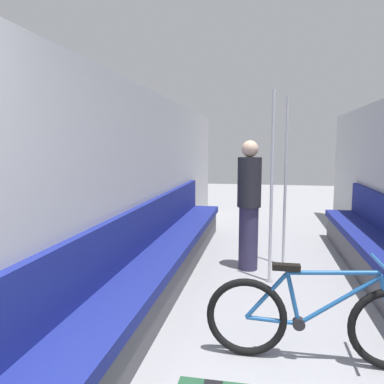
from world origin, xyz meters
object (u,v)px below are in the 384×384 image
grab_pole_near (272,191)px  bench_seat_row_left (160,263)px  grab_pole_far (285,185)px  bicycle (317,320)px  passenger_standing (249,204)px

grab_pole_near → bench_seat_row_left: bearing=-156.7°
grab_pole_near → grab_pole_far: (0.19, 0.67, 0.00)m
bench_seat_row_left → grab_pole_near: bearing=23.3°
bicycle → passenger_standing: (-0.58, 2.03, 0.53)m
bench_seat_row_left → bicycle: bearing=-36.7°
grab_pole_far → passenger_standing: size_ratio=1.33×
grab_pole_far → passenger_standing: grab_pole_far is taller
bench_seat_row_left → grab_pole_near: (1.18, 0.51, 0.77)m
passenger_standing → bicycle: bearing=-150.4°
bench_seat_row_left → grab_pole_far: 1.97m
passenger_standing → bench_seat_row_left: bearing=149.0°
bicycle → grab_pole_far: 2.42m
bench_seat_row_left → grab_pole_far: grab_pole_far is taller
bicycle → bench_seat_row_left: bearing=149.9°
grab_pole_near → passenger_standing: grab_pole_near is taller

